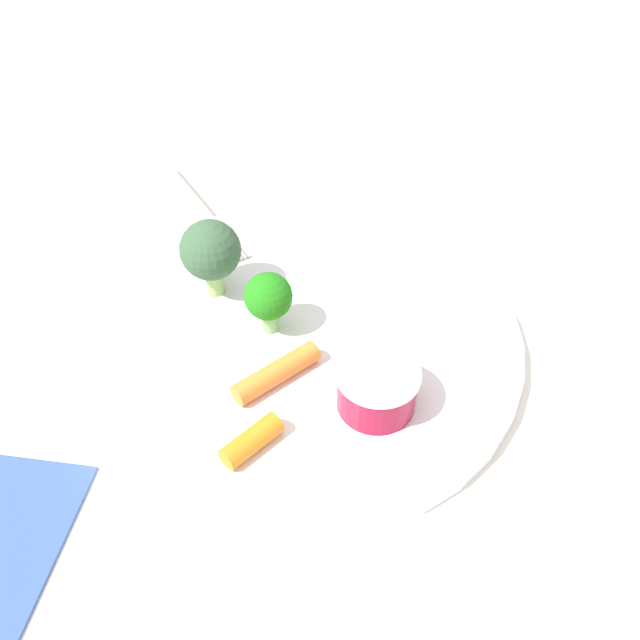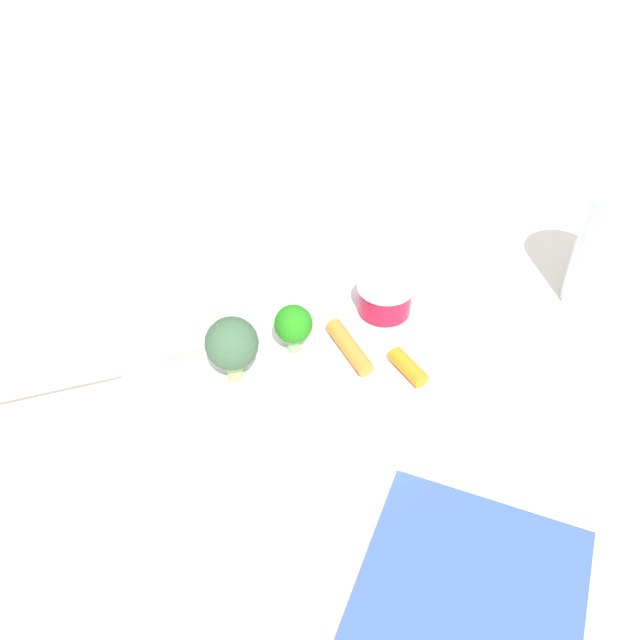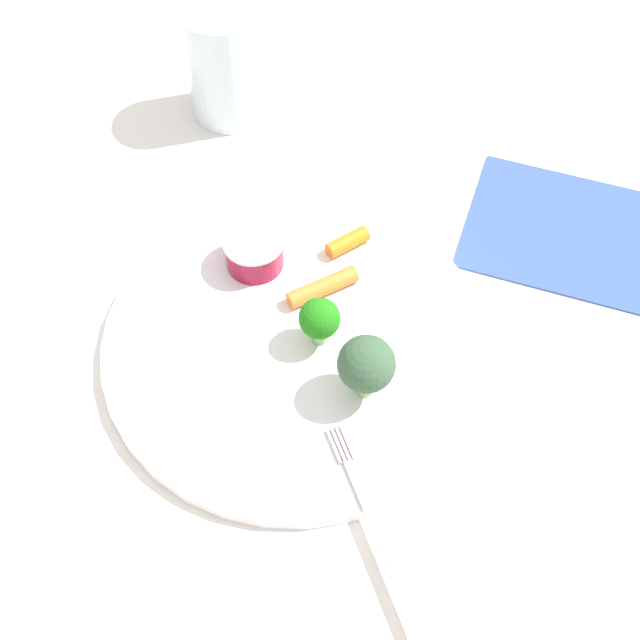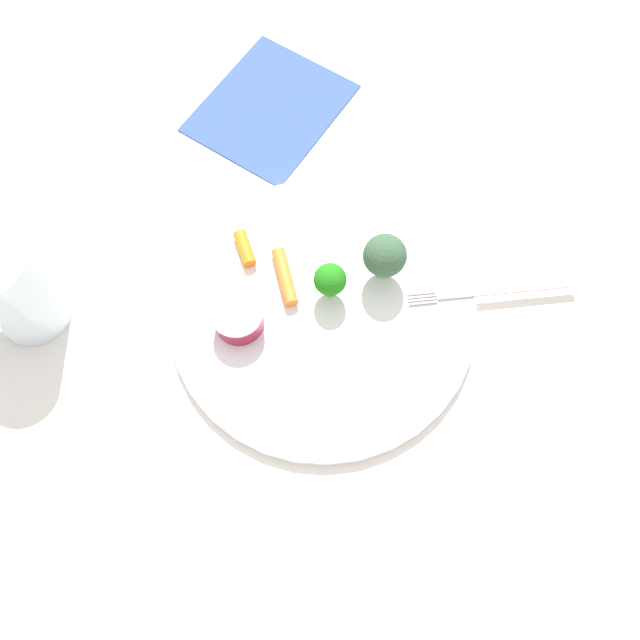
% 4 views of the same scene
% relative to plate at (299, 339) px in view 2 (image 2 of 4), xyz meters
% --- Properties ---
extents(ground_plane, '(2.40, 2.40, 0.00)m').
position_rel_plate_xyz_m(ground_plane, '(0.00, 0.00, -0.01)').
color(ground_plane, white).
extents(plate, '(0.30, 0.30, 0.01)m').
position_rel_plate_xyz_m(plate, '(0.00, 0.00, 0.00)').
color(plate, white).
rests_on(plate, ground_plane).
extents(sauce_cup, '(0.05, 0.05, 0.03)m').
position_rel_plate_xyz_m(sauce_cup, '(0.04, -0.07, 0.02)').
color(sauce_cup, maroon).
rests_on(sauce_cup, plate).
extents(broccoli_floret_0, '(0.04, 0.04, 0.06)m').
position_rel_plate_xyz_m(broccoli_floret_0, '(-0.06, 0.04, 0.04)').
color(broccoli_floret_0, '#94BC68').
rests_on(broccoli_floret_0, plate).
extents(broccoli_floret_1, '(0.03, 0.03, 0.04)m').
position_rel_plate_xyz_m(broccoli_floret_1, '(-0.02, 0.00, 0.03)').
color(broccoli_floret_1, '#81BB73').
rests_on(broccoli_floret_1, plate).
extents(carrot_stick_0, '(0.06, 0.05, 0.01)m').
position_rel_plate_xyz_m(carrot_stick_0, '(-0.02, -0.05, 0.01)').
color(carrot_stick_0, orange).
rests_on(carrot_stick_0, plate).
extents(carrot_stick_1, '(0.04, 0.03, 0.01)m').
position_rel_plate_xyz_m(carrot_stick_1, '(-0.03, -0.10, 0.01)').
color(carrot_stick_1, orange).
rests_on(carrot_stick_1, plate).
extents(fork, '(0.09, 0.16, 0.00)m').
position_rel_plate_xyz_m(fork, '(-0.08, 0.15, 0.01)').
color(fork, '#C1B2B1').
rests_on(fork, plate).
extents(drinking_glass, '(0.07, 0.07, 0.11)m').
position_rel_plate_xyz_m(drinking_glass, '(0.10, -0.27, 0.05)').
color(drinking_glass, silver).
rests_on(drinking_glass, ground_plane).
extents(napkin, '(0.19, 0.17, 0.00)m').
position_rel_plate_xyz_m(napkin, '(-0.21, -0.15, -0.00)').
color(napkin, '#385393').
rests_on(napkin, ground_plane).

